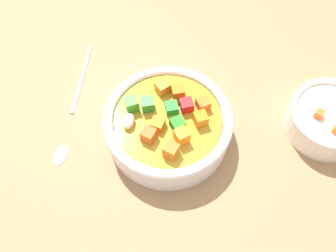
% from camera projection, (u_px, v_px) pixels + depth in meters
% --- Properties ---
extents(ground_plane, '(1.40, 1.40, 0.02)m').
position_uv_depth(ground_plane, '(168.00, 137.00, 0.58)').
color(ground_plane, '#9E754F').
extents(soup_bowl_main, '(0.19, 0.19, 0.07)m').
position_uv_depth(soup_bowl_main, '(168.00, 125.00, 0.55)').
color(soup_bowl_main, white).
rests_on(soup_bowl_main, ground_plane).
extents(spoon, '(0.07, 0.23, 0.01)m').
position_uv_depth(spoon, '(72.00, 109.00, 0.59)').
color(spoon, silver).
rests_on(spoon, ground_plane).
extents(side_bowl_small, '(0.12, 0.12, 0.05)m').
position_uv_depth(side_bowl_small, '(328.00, 119.00, 0.56)').
color(side_bowl_small, white).
rests_on(side_bowl_small, ground_plane).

